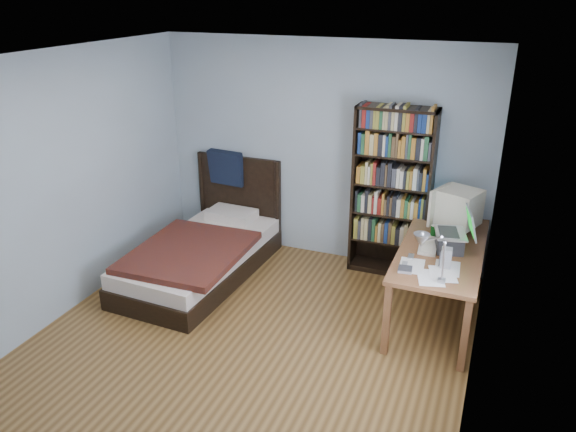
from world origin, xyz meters
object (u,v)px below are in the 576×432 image
Objects in this scene: desk_lamp at (425,245)px; bed at (203,252)px; soda_can at (434,232)px; keyboard at (428,245)px; speaker at (446,258)px; bookshelf at (392,193)px; crt_monitor at (457,208)px; desk at (445,256)px; laptop at (452,239)px.

bed is (-2.51, 1.00, -0.97)m from desk_lamp.
keyboard is at bearing -94.62° from soda_can.
keyboard is 0.43m from speaker.
bookshelf is (-0.54, 0.55, 0.14)m from soda_can.
bookshelf is (-0.70, 0.31, -0.05)m from crt_monitor.
speaker reaches higher than desk.
desk_lamp reaches higher than keyboard.
laptop is (0.02, -0.46, -0.13)m from crt_monitor.
keyboard is (-0.09, 1.02, -0.48)m from desk_lamp.
laptop is at bearing 0.75° from bed.
speaker is at bearing -57.74° from bookshelf.
bed reaches higher than speaker.
keyboard is at bearing -103.92° from desk.
bed reaches higher than keyboard.
laptop reaches higher than speaker.
bed is at bearing -167.88° from desk.
desk is at bearing 69.00° from soda_can.
desk is 0.48m from soda_can.
crt_monitor is at bearing 54.56° from soda_can.
crt_monitor reaches higher than laptop.
laptop is 0.23m from keyboard.
bookshelf reaches higher than keyboard.
desk is 0.91× the size of bookshelf.
soda_can is (-0.19, 0.23, -0.05)m from laptop.
keyboard is 0.22× the size of bookshelf.
bookshelf is 2.17m from bed.
desk_lamp reaches higher than soda_can.
laptop is 0.20× the size of bed.
speaker is 0.63m from soda_can.
laptop is at bearing -86.99° from crt_monitor.
speaker is at bearing -65.70° from keyboard.
laptop is at bearing 84.91° from speaker.
keyboard is at bearing 0.70° from bed.
desk_lamp is 3.35× the size of speaker.
desk_lamp is 4.80× the size of soda_can.
crt_monitor reaches higher than bed.
soda_can is at bearing -125.44° from crt_monitor.
desk is 1.74m from desk_lamp.
desk_lamp is (-0.12, -1.03, 0.37)m from laptop.
keyboard is at bearing -111.62° from crt_monitor.
laptop is 1.07m from bookshelf.
laptop is 1.04× the size of keyboard.
bookshelf is at bearing 119.28° from keyboard.
bookshelf is (-0.52, 0.78, 0.19)m from keyboard.
desk is 0.87m from bookshelf.
desk is at bearing 71.56° from keyboard.
crt_monitor is 3.97× the size of soda_can.
bed is at bearing -156.93° from bookshelf.
desk is at bearing 88.64° from desk_lamp.
crt_monitor is 0.85m from speaker.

